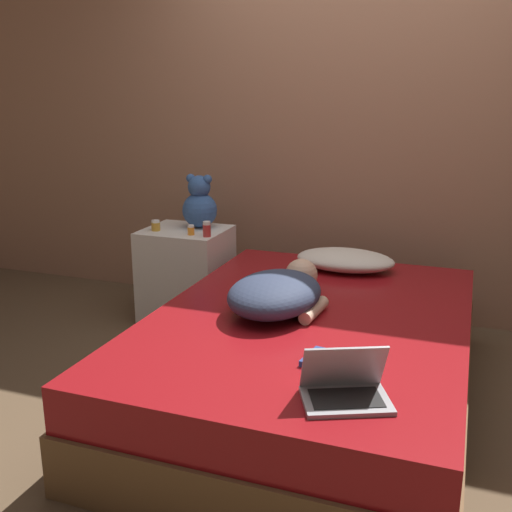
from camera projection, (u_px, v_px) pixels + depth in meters
ground_plane at (308, 401)px, 2.89m from camera, size 12.00×12.00×0.00m
wall_back at (368, 115)px, 3.72m from camera, size 8.00×0.06×2.60m
bed at (309, 359)px, 2.83m from camera, size 1.43×2.05×0.44m
nightstand at (186, 275)px, 3.86m from camera, size 0.51×0.46×0.60m
pillow at (345, 260)px, 3.45m from camera, size 0.57×0.35×0.12m
person_lying at (278, 292)px, 2.80m from camera, size 0.46×0.73×0.18m
laptop at (345, 388)px, 1.99m from camera, size 0.34×0.30×0.19m
teddy_bear at (200, 204)px, 3.80m from camera, size 0.22×0.22×0.34m
bottle_amber at (156, 226)px, 3.73m from camera, size 0.06×0.06×0.07m
bottle_orange at (191, 230)px, 3.63m from camera, size 0.04×0.04×0.06m
bottle_red at (207, 229)px, 3.58m from camera, size 0.05×0.05×0.09m
book at (328, 361)px, 2.27m from camera, size 0.19×0.19×0.02m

